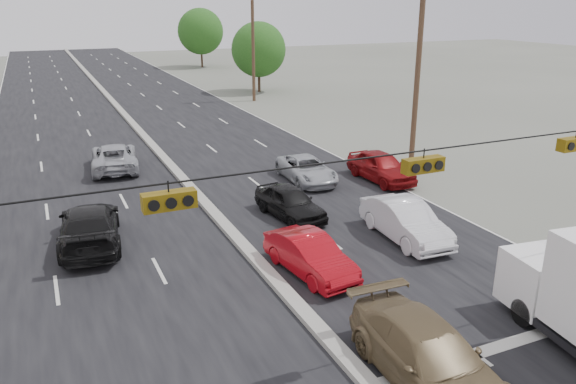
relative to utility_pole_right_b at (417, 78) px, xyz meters
name	(u,v)px	position (x,y,z in m)	size (l,w,h in m)	color
ground	(359,376)	(-12.50, -15.00, -5.11)	(200.00, 200.00, 0.00)	#606356
road_surface	(141,134)	(-12.50, 15.00, -5.11)	(20.00, 160.00, 0.02)	black
center_median	(141,133)	(-12.50, 15.00, -5.01)	(0.50, 160.00, 0.20)	gray
utility_pole_right_b	(417,78)	(0.00, 0.00, 0.00)	(1.60, 0.30, 10.00)	#422D1E
utility_pole_right_c	(253,46)	(0.00, 25.00, 0.00)	(1.60, 0.30, 10.00)	#422D1E
traffic_signals	(420,164)	(-11.10, -15.00, 0.39)	(25.00, 0.30, 0.54)	black
tree_right_mid	(259,49)	(2.50, 30.00, -0.77)	(5.60, 5.60, 7.14)	#382619
tree_right_far	(201,31)	(3.50, 55.00, -0.15)	(6.40, 6.40, 8.16)	#382619
tan_sedan	(429,357)	(-11.10, -15.94, -4.33)	(2.18, 5.36, 1.55)	brown
red_sedan	(310,256)	(-11.10, -9.37, -4.42)	(1.46, 4.18, 1.38)	#AA0A13
queue_car_a	(290,202)	(-9.50, -4.17, -4.40)	(1.66, 4.13, 1.41)	black
queue_car_b	(405,221)	(-6.30, -8.24, -4.33)	(1.64, 4.70, 1.55)	white
queue_car_c	(307,170)	(-6.52, 0.26, -4.47)	(2.12, 4.60, 1.28)	#A8ACB0
queue_car_e	(381,167)	(-2.90, -1.30, -4.33)	(1.83, 4.56, 1.55)	maroon
oncoming_near	(90,226)	(-17.83, -3.68, -4.31)	(2.24, 5.52, 1.60)	black
oncoming_far	(114,157)	(-15.48, 6.68, -4.37)	(2.44, 5.29, 1.47)	#A3A5AA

